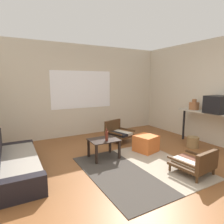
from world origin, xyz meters
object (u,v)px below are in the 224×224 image
armchair_by_window (118,132)px  wicker_basket (193,142)px  couch (13,164)px  ottoman_orange (146,143)px  crt_television (218,104)px  console_shelf (210,116)px  coffee_table (104,143)px  clay_vase (194,106)px  glass_bottle (107,136)px  armchair_striped_foreground (195,163)px

armchair_by_window → wicker_basket: size_ratio=2.67×
couch → ottoman_orange: couch is taller
armchair_by_window → crt_television: (1.74, -1.69, 0.83)m
ottoman_orange → wicker_basket: 1.24m
console_shelf → wicker_basket: bearing=157.3°
crt_television → wicker_basket: (-0.37, 0.34, -0.96)m
wicker_basket → coffee_table: bearing=167.9°
ottoman_orange → clay_vase: (1.57, -0.03, 0.80)m
couch → coffee_table: couch is taller
couch → coffee_table: size_ratio=3.15×
armchair_by_window → glass_bottle: glass_bottle is taller
coffee_table → armchair_by_window: bearing=45.1°
coffee_table → armchair_striped_foreground: (1.07, -1.45, -0.11)m
couch → armchair_by_window: (2.61, 0.80, 0.05)m
armchair_by_window → wicker_basket: bearing=-44.8°
ottoman_orange → glass_bottle: size_ratio=1.83×
ottoman_orange → crt_television: 1.93m
wicker_basket → clay_vase: bearing=40.9°
armchair_by_window → clay_vase: bearing=-30.7°
crt_television → coffee_table: bearing=162.6°
clay_vase → wicker_basket: (-0.37, -0.32, -0.86)m
armchair_by_window → console_shelf: (1.74, -1.51, 0.52)m
couch → wicker_basket: size_ratio=6.82×
coffee_table → ottoman_orange: 1.06m
console_shelf → glass_bottle: 2.66m
coffee_table → ottoman_orange: bearing=-6.9°
armchair_striped_foreground → clay_vase: (1.54, 1.30, 0.78)m
armchair_by_window → glass_bottle: 1.32m
coffee_table → ottoman_orange: coffee_table is taller
couch → clay_vase: size_ratio=6.96×
couch → armchair_by_window: size_ratio=2.56×
crt_television → clay_vase: crt_television is taller
armchair_by_window → ottoman_orange: bearing=-80.2°
couch → armchair_by_window: bearing=17.1°
clay_vase → ottoman_orange: bearing=178.9°
coffee_table → crt_television: crt_television is taller
armchair_striped_foreground → ottoman_orange: 1.33m
coffee_table → armchair_striped_foreground: armchair_striped_foreground is taller
armchair_by_window → crt_television: 2.56m
coffee_table → clay_vase: clay_vase is taller
crt_television → wicker_basket: 1.08m
coffee_table → wicker_basket: size_ratio=2.16×
couch → ottoman_orange: size_ratio=4.17×
coffee_table → armchair_striped_foreground: size_ratio=0.90×
armchair_by_window → ottoman_orange: (0.17, -1.00, -0.07)m
console_shelf → crt_television: size_ratio=3.00×
armchair_by_window → console_shelf: 2.36m
console_shelf → clay_vase: clay_vase is taller
ottoman_orange → console_shelf: console_shelf is taller
coffee_table → console_shelf: 2.72m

